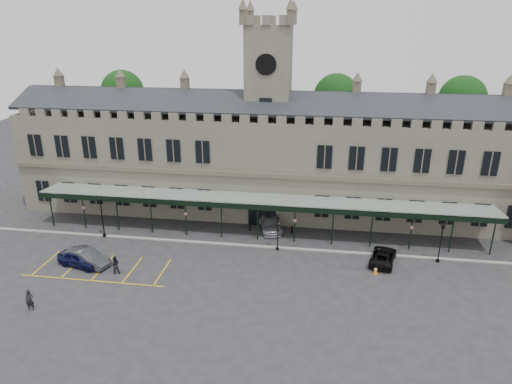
# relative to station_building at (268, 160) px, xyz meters

# --- Properties ---
(ground) EXTENTS (140.00, 140.00, 0.00)m
(ground) POSITION_rel_station_building_xyz_m (0.00, -15.91, -6.47)
(ground) COLOR #28282A
(station_building) EXTENTS (60.00, 10.36, 17.30)m
(station_building) POSITION_rel_station_building_xyz_m (0.00, 0.00, 0.00)
(station_building) COLOR #5B574B
(station_building) RESTS_ON ground
(clock_tower) EXTENTS (5.60, 5.60, 24.80)m
(clock_tower) POSITION_rel_station_building_xyz_m (0.00, 0.09, 6.64)
(clock_tower) COLOR #5B574B
(clock_tower) RESTS_ON ground
(canopy) EXTENTS (50.00, 4.10, 4.30)m
(canopy) POSITION_rel_station_building_xyz_m (0.00, -8.45, -4.06)
(canopy) COLOR #8C9E93
(canopy) RESTS_ON ground
(kerb) EXTENTS (60.00, 0.40, 0.12)m
(kerb) POSITION_rel_station_building_xyz_m (0.00, -10.41, -6.41)
(kerb) COLOR gray
(kerb) RESTS_ON ground
(parking_markings) EXTENTS (16.00, 6.00, 0.01)m
(parking_markings) POSITION_rel_station_building_xyz_m (-14.00, -17.41, -6.47)
(parking_markings) COLOR gold
(parking_markings) RESTS_ON ground
(tree_behind_left) EXTENTS (6.00, 6.00, 16.00)m
(tree_behind_left) POSITION_rel_station_building_xyz_m (-22.00, 9.09, 6.35)
(tree_behind_left) COLOR #332314
(tree_behind_left) RESTS_ON ground
(tree_behind_mid) EXTENTS (6.00, 6.00, 16.00)m
(tree_behind_mid) POSITION_rel_station_building_xyz_m (8.00, 9.09, 6.35)
(tree_behind_mid) COLOR #332314
(tree_behind_mid) RESTS_ON ground
(tree_behind_right) EXTENTS (6.00, 6.00, 16.00)m
(tree_behind_right) POSITION_rel_station_building_xyz_m (24.00, 9.09, 6.35)
(tree_behind_right) COLOR #332314
(tree_behind_right) RESTS_ON ground
(lamp_post_left) EXTENTS (0.46, 0.46, 4.82)m
(lamp_post_left) POSITION_rel_station_building_xyz_m (-16.88, -10.54, -3.61)
(lamp_post_left) COLOR black
(lamp_post_left) RESTS_ON ground
(lamp_post_mid) EXTENTS (0.39, 0.39, 4.13)m
(lamp_post_mid) POSITION_rel_station_building_xyz_m (2.40, -10.80, -4.02)
(lamp_post_mid) COLOR black
(lamp_post_mid) RESTS_ON ground
(lamp_post_right) EXTENTS (0.41, 0.41, 4.31)m
(lamp_post_right) POSITION_rel_station_building_xyz_m (18.41, -11.02, -3.91)
(lamp_post_right) COLOR black
(lamp_post_right) RESTS_ON ground
(traffic_cone) EXTENTS (0.45, 0.45, 0.71)m
(traffic_cone) POSITION_rel_station_building_xyz_m (12.06, -14.22, -6.12)
(traffic_cone) COLOR orange
(traffic_cone) RESTS_ON ground
(sign_board) EXTENTS (0.63, 0.19, 1.10)m
(sign_board) POSITION_rel_station_building_xyz_m (1.86, -6.55, -5.93)
(sign_board) COLOR black
(sign_board) RESTS_ON ground
(bollard_left) EXTENTS (0.17, 0.17, 0.98)m
(bollard_left) POSITION_rel_station_building_xyz_m (-1.16, -6.63, -5.98)
(bollard_left) COLOR black
(bollard_left) RESTS_ON ground
(bollard_right) EXTENTS (0.17, 0.17, 0.95)m
(bollard_right) POSITION_rel_station_building_xyz_m (3.61, -6.60, -5.99)
(bollard_right) COLOR black
(bollard_right) RESTS_ON ground
(car_left_a) EXTENTS (4.89, 2.91, 1.56)m
(car_left_a) POSITION_rel_station_building_xyz_m (-16.29, -16.87, -5.69)
(car_left_a) COLOR #0C0F35
(car_left_a) RESTS_ON ground
(car_left_b) EXTENTS (5.22, 3.12, 1.62)m
(car_left_b) POSITION_rel_station_building_xyz_m (-15.77, -16.63, -5.66)
(car_left_b) COLOR #36383E
(car_left_b) RESTS_ON ground
(car_taxi) EXTENTS (3.59, 5.67, 1.53)m
(car_taxi) POSITION_rel_station_building_xyz_m (1.00, -5.91, -5.70)
(car_taxi) COLOR #999BA1
(car_taxi) RESTS_ON ground
(car_van) EXTENTS (3.28, 5.14, 1.32)m
(car_van) POSITION_rel_station_building_xyz_m (13.00, -11.84, -5.81)
(car_van) COLOR black
(car_van) RESTS_ON ground
(person_a) EXTENTS (0.78, 0.62, 1.89)m
(person_a) POSITION_rel_station_building_xyz_m (-16.70, -24.28, -5.52)
(person_a) COLOR black
(person_a) RESTS_ON ground
(person_b) EXTENTS (1.09, 1.00, 1.81)m
(person_b) POSITION_rel_station_building_xyz_m (-12.30, -17.72, -5.56)
(person_b) COLOR black
(person_b) RESTS_ON ground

